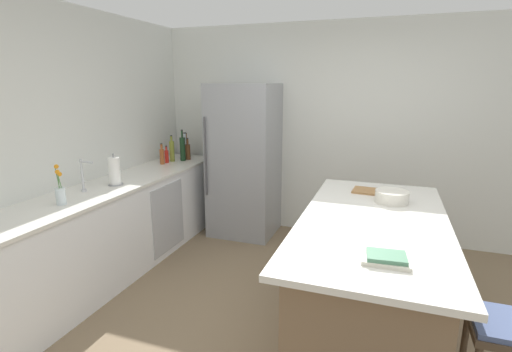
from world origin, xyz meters
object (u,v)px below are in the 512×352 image
flower_vase (60,192)px  mixing_bowl (392,197)px  refrigerator (244,161)px  soda_bottle (185,148)px  cutting_board (370,191)px  paper_towel_roll (115,172)px  vinegar_bottle (162,156)px  bar_stool (505,344)px  hot_sauce_bottle (167,156)px  syrup_bottle (188,151)px  whiskey_bottle (186,147)px  wine_bottle (183,148)px  olive_oil_bottle (172,151)px  cookbook_stack (386,259)px  sink_faucet (83,175)px  kitchen_island (369,277)px

flower_vase → mixing_bowl: 2.70m
refrigerator → soda_bottle: refrigerator is taller
cutting_board → paper_towel_roll: bearing=-167.9°
soda_bottle → paper_towel_roll: bearing=-87.6°
soda_bottle → vinegar_bottle: 0.47m
bar_stool → refrigerator: bearing=135.6°
soda_bottle → hot_sauce_bottle: size_ratio=1.57×
flower_vase → hot_sauce_bottle: flower_vase is taller
syrup_bottle → cutting_board: syrup_bottle is taller
mixing_bowl → cutting_board: 0.32m
paper_towel_roll → whiskey_bottle: size_ratio=0.98×
paper_towel_roll → wine_bottle: 1.28m
olive_oil_bottle → cookbook_stack: size_ratio=1.33×
sink_faucet → mixing_bowl: sink_faucet is taller
refrigerator → wine_bottle: size_ratio=4.76×
kitchen_island → syrup_bottle: size_ratio=7.51×
flower_vase → whiskey_bottle: 2.23m
vinegar_bottle → sink_faucet: bearing=-89.2°
paper_towel_roll → wine_bottle: (0.01, 1.28, 0.02)m
refrigerator → soda_bottle: 0.87m
refrigerator → hot_sauce_bottle: refrigerator is taller
whiskey_bottle → refrigerator: bearing=-9.5°
whiskey_bottle → wine_bottle: (0.12, -0.29, 0.03)m
whiskey_bottle → vinegar_bottle: (-0.01, -0.57, -0.03)m
syrup_bottle → vinegar_bottle: 0.40m
whiskey_bottle → cutting_board: bearing=-23.3°
mixing_bowl → kitchen_island: bearing=-104.4°
refrigerator → vinegar_bottle: size_ratio=7.27×
sink_faucet → vinegar_bottle: 1.29m
syrup_bottle → wine_bottle: wine_bottle is taller
whiskey_bottle → hot_sauce_bottle: size_ratio=1.49×
vinegar_bottle → paper_towel_roll: bearing=-83.2°
refrigerator → cookbook_stack: size_ratio=7.54×
hot_sauce_bottle → mixing_bowl: hot_sauce_bottle is taller
whiskey_bottle → vinegar_bottle: bearing=-90.6°
flower_vase → cutting_board: bearing=26.2°
bar_stool → sink_faucet: (-3.24, 0.58, 0.51)m
refrigerator → wine_bottle: refrigerator is taller
sink_faucet → hot_sauce_bottle: size_ratio=1.40×
cookbook_stack → mixing_bowl: size_ratio=0.94×
syrup_bottle → cutting_board: bearing=-20.2°
sink_faucet → soda_bottle: size_ratio=0.89×
refrigerator → mixing_bowl: (1.74, -1.16, 0.04)m
soda_bottle → syrup_bottle: (0.09, -0.09, -0.03)m
whiskey_bottle → hot_sauce_bottle: whiskey_bottle is taller
vinegar_bottle → cookbook_stack: (2.64, -1.89, -0.07)m
kitchen_island → whiskey_bottle: size_ratio=6.62×
bar_stool → sink_faucet: size_ratio=2.33×
refrigerator → cookbook_stack: 2.88m
bar_stool → cutting_board: cutting_board is taller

